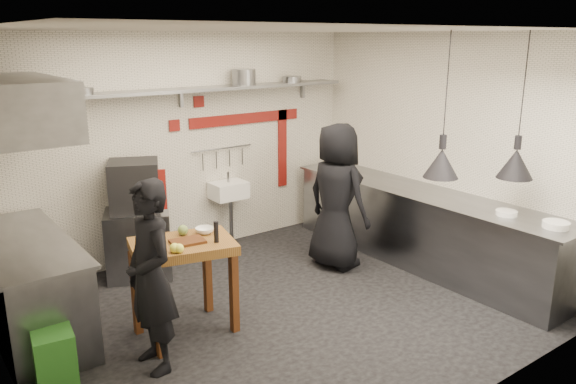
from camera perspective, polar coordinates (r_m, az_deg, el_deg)
floor at (r=5.95m, az=-0.81°, el=-11.89°), size 5.00×5.00×0.00m
ceiling at (r=5.28m, az=-0.93°, el=16.18°), size 5.00×5.00×0.00m
wall_back at (r=7.22m, az=-10.70°, el=4.55°), size 5.00×0.04×2.80m
wall_front at (r=4.01m, az=17.03°, el=-4.66°), size 5.00×0.04×2.80m
wall_right at (r=7.17m, az=15.61°, el=4.17°), size 0.04×4.20×2.80m
red_band_horiz at (r=7.61m, az=-4.27°, el=7.46°), size 1.70×0.02×0.14m
red_band_vert at (r=8.03m, az=-0.57°, el=4.44°), size 0.14×0.02×1.10m
red_tile_a at (r=7.23m, az=-9.05°, el=9.05°), size 0.14×0.02×0.14m
red_tile_b at (r=7.11m, az=-11.46°, el=6.64°), size 0.14×0.02×0.14m
back_shelf at (r=6.96m, az=-10.33°, el=10.16°), size 4.60×0.34×0.04m
shelf_bracket_left at (r=6.51m, az=-26.14°, el=7.60°), size 0.04×0.06×0.24m
shelf_bracket_mid at (r=7.10m, az=-10.84°, el=9.43°), size 0.04×0.06×0.24m
shelf_bracket_right at (r=8.11m, az=1.48°, el=10.41°), size 0.04×0.06×0.24m
pan_far_left at (r=6.47m, az=-21.27°, el=9.57°), size 0.40×0.40×0.09m
pan_mid_left at (r=6.50m, az=-20.19°, el=9.61°), size 0.28×0.28×0.07m
stock_pot at (r=7.36m, az=-4.51°, el=11.57°), size 0.36×0.36×0.20m
pan_right at (r=7.80m, az=0.41°, el=11.39°), size 0.27×0.27×0.08m
oven_stand at (r=6.86m, az=-14.88°, el=-4.96°), size 0.93×0.90×0.80m
combi_oven at (r=6.66m, az=-15.33°, el=0.61°), size 0.71×0.69×0.58m
oven_door at (r=6.43m, az=-14.47°, el=0.16°), size 0.47×0.23×0.46m
oven_glass at (r=6.44m, az=-14.51°, el=0.17°), size 0.35×0.17×0.34m
hand_sink at (r=7.46m, az=-6.06°, el=0.18°), size 0.46×0.34×0.22m
sink_tap at (r=7.41m, az=-6.10°, el=1.53°), size 0.03×0.03×0.14m
sink_drain at (r=7.55m, az=-5.81°, el=-3.10°), size 0.06×0.06×0.66m
utensil_rail at (r=7.45m, az=-6.73°, el=4.42°), size 0.90×0.02×0.02m
counter_right at (r=7.14m, az=13.32°, el=-3.61°), size 0.70×3.80×0.90m
counter_right_top at (r=7.01m, az=13.55°, el=-0.02°), size 0.76×3.90×0.03m
plate_stack at (r=6.09m, az=25.58°, el=-3.02°), size 0.30×0.30×0.07m
small_bowl_right at (r=6.31m, az=21.31°, el=-1.99°), size 0.24×0.24×0.05m
counter_left at (r=5.88m, az=-24.76°, el=-8.90°), size 0.70×1.90×0.90m
counter_left_top at (r=5.72m, az=-25.29°, el=-4.63°), size 0.76×2.00×0.03m
extractor_hood at (r=5.46m, az=-26.26°, el=7.75°), size 0.78×1.60×0.50m
green_bin at (r=5.00m, az=-22.57°, el=-15.60°), size 0.34×0.34×0.50m
prep_table at (r=5.44m, az=-10.44°, el=-9.53°), size 1.05×0.84×0.92m
cutting_board at (r=5.23m, az=-10.17°, el=-4.96°), size 0.33×0.25×0.02m
pepper_mill at (r=5.17m, az=-7.31°, el=-4.04°), size 0.05×0.05×0.20m
lemon_a at (r=5.01m, az=-11.45°, el=-5.60°), size 0.11×0.11×0.09m
lemon_b at (r=5.00m, az=-11.00°, el=-5.65°), size 0.10×0.10×0.08m
veg_ball at (r=5.41m, az=-10.63°, el=-3.83°), size 0.10×0.10×0.10m
steel_tray at (r=5.22m, az=-13.42°, el=-5.14°), size 0.23×0.20×0.03m
bowl at (r=5.44m, az=-8.47°, el=-3.88°), size 0.20×0.20×0.06m
heat_lamp_near at (r=5.70m, az=15.71°, el=8.39°), size 0.37×0.37×1.42m
heat_lamp_far at (r=6.09m, az=22.67°, el=8.01°), size 0.46×0.46×1.46m
chef_left at (r=4.81m, az=-13.80°, el=-8.39°), size 0.41×0.61×1.65m
chef_right at (r=6.76m, az=4.97°, el=-0.46°), size 0.67×0.93×1.77m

